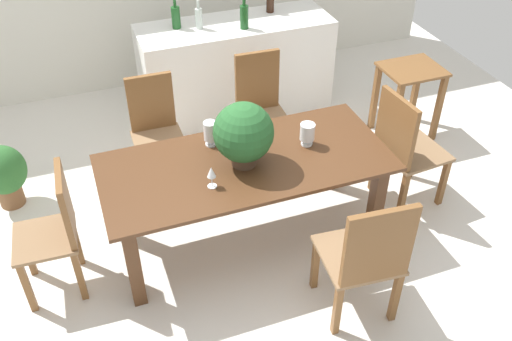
{
  "coord_description": "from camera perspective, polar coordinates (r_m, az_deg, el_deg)",
  "views": [
    {
      "loc": [
        -1.02,
        -3.16,
        3.1
      ],
      "look_at": [
        0.08,
        -0.15,
        0.62
      ],
      "focal_mm": 39.46,
      "sensor_mm": 36.0,
      "label": 1
    }
  ],
  "objects": [
    {
      "name": "dining_table",
      "position": [
        4.02,
        -1.01,
        -0.49
      ],
      "size": [
        2.05,
        0.92,
        0.73
      ],
      "color": "#4C2D19",
      "rests_on": "ground"
    },
    {
      "name": "chair_far_right",
      "position": [
        4.91,
        0.43,
        6.67
      ],
      "size": [
        0.44,
        0.42,
        1.02
      ],
      "rotation": [
        0.0,
        0.0,
        -0.04
      ],
      "color": "brown",
      "rests_on": "ground"
    },
    {
      "name": "potted_plant_floor",
      "position": [
        4.95,
        -24.23,
        -0.23
      ],
      "size": [
        0.37,
        0.37,
        0.56
      ],
      "color": "brown",
      "rests_on": "ground"
    },
    {
      "name": "wine_bottle_tall",
      "position": [
        5.7,
        1.46,
        16.87
      ],
      "size": [
        0.08,
        0.08,
        0.29
      ],
      "color": "black",
      "rests_on": "kitchen_counter"
    },
    {
      "name": "chair_near_right",
      "position": [
        3.56,
        11.22,
        -8.49
      ],
      "size": [
        0.52,
        0.51,
        1.03
      ],
      "rotation": [
        0.0,
        0.0,
        3.06
      ],
      "color": "brown",
      "rests_on": "ground"
    },
    {
      "name": "kitchen_counter",
      "position": [
        5.69,
        -2.04,
        10.32
      ],
      "size": [
        1.86,
        0.64,
        0.95
      ],
      "primitive_type": "cube",
      "color": "white",
      "rests_on": "ground"
    },
    {
      "name": "crystal_vase_left",
      "position": [
        4.07,
        5.23,
        3.85
      ],
      "size": [
        0.11,
        0.11,
        0.17
      ],
      "color": "silver",
      "rests_on": "dining_table"
    },
    {
      "name": "chair_foot_end",
      "position": [
        4.56,
        14.75,
        2.49
      ],
      "size": [
        0.51,
        0.51,
        1.01
      ],
      "rotation": [
        0.0,
        0.0,
        1.65
      ],
      "color": "brown",
      "rests_on": "ground"
    },
    {
      "name": "side_table",
      "position": [
        5.47,
        15.26,
        8.15
      ],
      "size": [
        0.53,
        0.46,
        0.71
      ],
      "color": "brown",
      "rests_on": "ground"
    },
    {
      "name": "crystal_vase_center_near",
      "position": [
        4.06,
        -4.65,
        3.92
      ],
      "size": [
        0.1,
        0.1,
        0.19
      ],
      "color": "silver",
      "rests_on": "dining_table"
    },
    {
      "name": "wine_bottle_dark",
      "position": [
        5.39,
        -8.12,
        15.16
      ],
      "size": [
        0.08,
        0.08,
        0.28
      ],
      "color": "#194C1E",
      "rests_on": "kitchen_counter"
    },
    {
      "name": "flower_centerpiece",
      "position": [
        3.78,
        -1.29,
        3.78
      ],
      "size": [
        0.42,
        0.42,
        0.47
      ],
      "color": "#4C3828",
      "rests_on": "dining_table"
    },
    {
      "name": "wine_glass",
      "position": [
        3.67,
        -4.54,
        -0.27
      ],
      "size": [
        0.06,
        0.06,
        0.16
      ],
      "color": "silver",
      "rests_on": "dining_table"
    },
    {
      "name": "chair_far_left",
      "position": [
        4.73,
        -10.13,
        4.3
      ],
      "size": [
        0.41,
        0.43,
        0.97
      ],
      "rotation": [
        0.0,
        0.0,
        -0.01
      ],
      "color": "brown",
      "rests_on": "ground"
    },
    {
      "name": "wine_bottle_green",
      "position": [
        5.36,
        -5.82,
        15.14
      ],
      "size": [
        0.07,
        0.07,
        0.26
      ],
      "color": "#B2BFB7",
      "rests_on": "kitchen_counter"
    },
    {
      "name": "ground_plane",
      "position": [
        4.54,
        -1.65,
        -5.26
      ],
      "size": [
        7.04,
        7.04,
        0.0
      ],
      "primitive_type": "plane",
      "color": "silver"
    },
    {
      "name": "chair_head_end",
      "position": [
        3.95,
        -19.55,
        -5.5
      ],
      "size": [
        0.43,
        0.44,
        0.95
      ],
      "rotation": [
        0.0,
        0.0,
        -1.61
      ],
      "color": "brown",
      "rests_on": "ground"
    },
    {
      "name": "wine_bottle_clear",
      "position": [
        5.33,
        -1.2,
        15.35
      ],
      "size": [
        0.08,
        0.08,
        0.29
      ],
      "color": "#194C1E",
      "rests_on": "kitchen_counter"
    }
  ]
}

